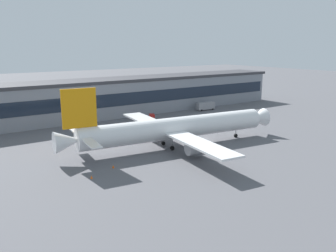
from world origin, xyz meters
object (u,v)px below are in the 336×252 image
Objects in this scene: baggage_tug at (152,116)px; pushback_tractor at (81,126)px; airliner at (173,128)px; traffic_cone_1 at (113,167)px; fuel_truck at (206,106)px; traffic_cone_0 at (92,177)px.

baggage_tug is 0.75× the size of pushback_tractor.
airliner is 38.05m from baggage_tug.
airliner is 15.60× the size of baggage_tug.
baggage_tug is at bearing 0.04° from pushback_tractor.
baggage_tug reaches higher than traffic_cone_1.
fuel_truck reaches higher than pushback_tractor.
airliner is at bearing -69.82° from pushback_tractor.
traffic_cone_0 is at bearing -146.93° from fuel_truck.
baggage_tug is 27.79m from pushback_tractor.
fuel_truck is 1.58× the size of pushback_tractor.
traffic_cone_0 is (-43.01, -44.12, -0.76)m from baggage_tug.
baggage_tug reaches higher than pushback_tractor.
baggage_tug is 5.96× the size of traffic_cone_1.
traffic_cone_0 is at bearing -109.04° from pushback_tractor.
baggage_tug is at bearing -174.09° from fuel_truck.
pushback_tractor is 46.66m from traffic_cone_0.
traffic_cone_0 is at bearing -161.39° from airliner.
fuel_truck reaches higher than traffic_cone_1.
airliner is 22.71m from traffic_cone_1.
traffic_cone_0 is (-27.97, -9.42, -4.89)m from airliner.
fuel_truck is at bearing 3.06° from pushback_tractor.
airliner reaches higher than fuel_truck.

